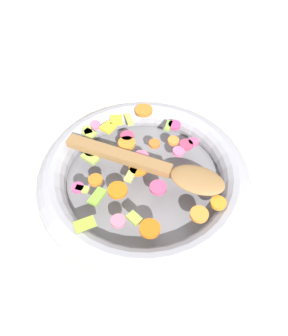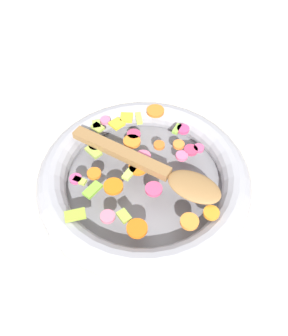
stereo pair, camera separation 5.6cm
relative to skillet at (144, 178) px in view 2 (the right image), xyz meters
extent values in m
plane|color=beige|center=(0.00, 0.00, -0.02)|extent=(4.00, 4.00, 0.00)
cylinder|color=slate|center=(0.00, 0.00, -0.02)|extent=(0.32, 0.32, 0.01)
torus|color=#9E9EA5|center=(0.00, 0.00, 0.00)|extent=(0.37, 0.37, 0.05)
cylinder|color=orange|center=(0.00, 0.01, 0.03)|extent=(0.04, 0.04, 0.01)
cylinder|color=orange|center=(0.14, -0.03, 0.03)|extent=(0.04, 0.04, 0.01)
cylinder|color=orange|center=(-0.11, -0.06, 0.03)|extent=(0.04, 0.04, 0.01)
cylinder|color=orange|center=(0.06, 0.02, 0.03)|extent=(0.04, 0.04, 0.01)
cylinder|color=orange|center=(-0.01, 0.08, 0.03)|extent=(0.03, 0.03, 0.01)
cylinder|color=orange|center=(0.05, -0.03, 0.03)|extent=(0.02, 0.02, 0.01)
cylinder|color=orange|center=(0.05, -0.07, 0.03)|extent=(0.03, 0.03, 0.01)
cylinder|color=orange|center=(-0.11, 0.02, 0.03)|extent=(0.04, 0.04, 0.01)
cylinder|color=orange|center=(-0.04, 0.05, 0.03)|extent=(0.03, 0.03, 0.01)
cylinder|color=orange|center=(-0.10, -0.10, 0.03)|extent=(0.03, 0.03, 0.01)
cube|color=#98B236|center=(-0.08, 0.11, 0.03)|extent=(0.02, 0.03, 0.01)
cube|color=#9EBB42|center=(-0.09, 0.04, 0.03)|extent=(0.03, 0.02, 0.01)
cube|color=#81BE37|center=(-0.04, 0.09, 0.03)|extent=(0.03, 0.03, 0.01)
cube|color=#96B149|center=(0.04, 0.09, 0.03)|extent=(0.03, 0.03, 0.01)
cube|color=#B0C54D|center=(0.10, 0.08, 0.03)|extent=(0.03, 0.03, 0.01)
cube|color=#BBD84E|center=(0.12, 0.00, 0.03)|extent=(0.03, 0.01, 0.01)
cube|color=#A8CF53|center=(0.11, 0.08, 0.03)|extent=(0.02, 0.02, 0.01)
cube|color=#B9D95B|center=(-0.01, 0.03, 0.03)|extent=(0.03, 0.03, 0.01)
cube|color=#B6C54B|center=(-0.02, 0.11, 0.03)|extent=(0.02, 0.02, 0.01)
cube|color=#8BBC45|center=(0.09, -0.07, 0.03)|extent=(0.03, 0.02, 0.01)
cylinder|color=#DE6487|center=(0.02, 0.00, 0.03)|extent=(0.04, 0.04, 0.01)
cylinder|color=#C53E62|center=(0.08, 0.01, 0.03)|extent=(0.03, 0.03, 0.01)
cylinder|color=#D54C85|center=(-0.02, 0.11, 0.03)|extent=(0.03, 0.03, 0.01)
cylinder|color=#DC4672|center=(-0.05, -0.01, 0.03)|extent=(0.04, 0.04, 0.01)
cylinder|color=pink|center=(0.02, -0.07, 0.03)|extent=(0.03, 0.03, 0.01)
cylinder|color=#D96A92|center=(0.12, 0.06, 0.03)|extent=(0.03, 0.03, 0.01)
cylinder|color=#D54279|center=(0.08, -0.08, 0.03)|extent=(0.03, 0.03, 0.01)
cylinder|color=#E56F87|center=(-0.09, 0.06, 0.03)|extent=(0.03, 0.03, 0.01)
cylinder|color=#D7447D|center=(0.06, 0.08, 0.03)|extent=(0.03, 0.03, 0.01)
cylinder|color=#D3507E|center=(0.03, -0.10, 0.03)|extent=(0.03, 0.03, 0.01)
cylinder|color=#D23B62|center=(0.03, -0.09, 0.03)|extent=(0.03, 0.03, 0.01)
cube|color=yellow|center=(0.11, 0.04, 0.03)|extent=(0.03, 0.03, 0.01)
cube|color=yellow|center=(0.12, 0.02, 0.03)|extent=(0.03, 0.03, 0.01)
cube|color=olive|center=(0.03, 0.04, 0.04)|extent=(0.13, 0.17, 0.01)
ellipsoid|color=olive|center=(-0.05, -0.08, 0.04)|extent=(0.10, 0.11, 0.01)
camera|label=1|loc=(-0.33, 0.08, 0.47)|focal=35.00mm
camera|label=2|loc=(-0.34, 0.03, 0.47)|focal=35.00mm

